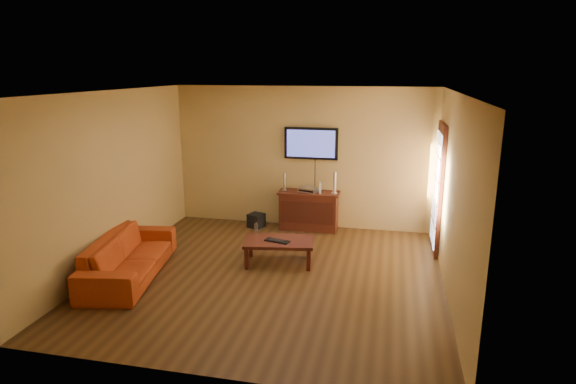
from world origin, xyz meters
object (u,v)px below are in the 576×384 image
(subwoofer, at_px, (256,220))
(bottle, at_px, (256,228))
(keyboard, at_px, (277,241))
(television, at_px, (311,143))
(speaker_right, at_px, (335,184))
(av_receiver, at_px, (309,190))
(sofa, at_px, (129,249))
(game_console, at_px, (320,188))
(speaker_left, at_px, (284,182))
(media_console, at_px, (309,210))
(coffee_table, at_px, (279,243))

(subwoofer, bearing_deg, bottle, -55.01)
(subwoofer, distance_m, keyboard, 1.94)
(keyboard, bearing_deg, television, 85.02)
(speaker_right, relative_size, keyboard, 0.97)
(television, xyz_separation_m, av_receiver, (-0.00, -0.17, -0.86))
(sofa, distance_m, keyboard, 2.22)
(sofa, distance_m, av_receiver, 3.53)
(av_receiver, bearing_deg, sofa, -111.53)
(television, bearing_deg, bottle, -145.99)
(sofa, relative_size, av_receiver, 6.01)
(speaker_right, xyz_separation_m, game_console, (-0.26, -0.03, -0.08))
(sofa, height_order, speaker_right, speaker_right)
(sofa, height_order, speaker_left, speaker_left)
(media_console, distance_m, coffee_table, 1.79)
(game_console, xyz_separation_m, subwoofer, (-1.24, -0.08, -0.71))
(speaker_left, xyz_separation_m, game_console, (0.71, -0.07, -0.05))
(television, bearing_deg, speaker_right, -20.54)
(coffee_table, distance_m, subwoofer, 1.89)
(av_receiver, xyz_separation_m, keyboard, (-0.17, -1.86, -0.38))
(television, relative_size, sofa, 0.48)
(media_console, bearing_deg, game_console, -8.56)
(coffee_table, bearing_deg, television, 85.24)
(speaker_right, height_order, keyboard, speaker_right)
(speaker_left, height_order, game_console, speaker_left)
(coffee_table, height_order, keyboard, keyboard)
(game_console, bearing_deg, television, 127.43)
(media_console, distance_m, sofa, 3.51)
(television, xyz_separation_m, sofa, (-2.23, -2.89, -1.23))
(sofa, bearing_deg, speaker_left, -42.50)
(game_console, distance_m, keyboard, 1.90)
(television, relative_size, speaker_left, 3.00)
(speaker_left, relative_size, game_console, 1.66)
(television, distance_m, speaker_left, 0.90)
(television, xyz_separation_m, keyboard, (-0.18, -2.03, -1.24))
(speaker_right, xyz_separation_m, keyboard, (-0.66, -1.84, -0.52))
(television, relative_size, subwoofer, 3.77)
(television, bearing_deg, game_console, -44.28)
(coffee_table, bearing_deg, subwoofer, 117.10)
(television, relative_size, game_console, 4.98)
(bottle, bearing_deg, subwoofer, 105.53)
(speaker_left, xyz_separation_m, keyboard, (0.31, -1.88, -0.49))
(speaker_right, height_order, av_receiver, speaker_right)
(speaker_right, relative_size, subwoofer, 1.49)
(keyboard, bearing_deg, media_console, 84.53)
(television, height_order, keyboard, television)
(media_console, height_order, television, television)
(media_console, bearing_deg, bottle, -154.46)
(speaker_left, xyz_separation_m, av_receiver, (0.48, -0.02, -0.12))
(media_console, distance_m, game_console, 0.52)
(television, relative_size, av_receiver, 2.89)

